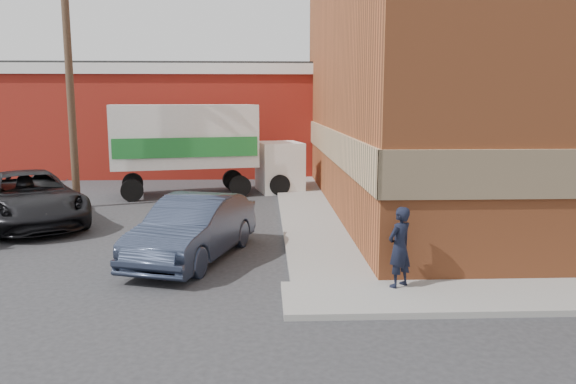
# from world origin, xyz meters

# --- Properties ---
(ground) EXTENTS (90.00, 90.00, 0.00)m
(ground) POSITION_xyz_m (0.00, 0.00, 0.00)
(ground) COLOR #28282B
(ground) RESTS_ON ground
(brick_building) EXTENTS (14.25, 18.25, 9.36)m
(brick_building) POSITION_xyz_m (8.50, 9.00, 4.68)
(brick_building) COLOR #AA542C
(brick_building) RESTS_ON ground
(sidewalk_west) EXTENTS (1.80, 18.00, 0.12)m
(sidewalk_west) POSITION_xyz_m (0.60, 9.00, 0.06)
(sidewalk_west) COLOR gray
(sidewalk_west) RESTS_ON ground
(warehouse) EXTENTS (16.30, 8.30, 5.60)m
(warehouse) POSITION_xyz_m (-6.00, 20.00, 2.81)
(warehouse) COLOR maroon
(warehouse) RESTS_ON ground
(utility_pole) EXTENTS (2.00, 0.26, 9.00)m
(utility_pole) POSITION_xyz_m (-7.50, 9.00, 4.75)
(utility_pole) COLOR brown
(utility_pole) RESTS_ON ground
(man) EXTENTS (0.70, 0.66, 1.61)m
(man) POSITION_xyz_m (1.82, -0.39, 0.92)
(man) COLOR black
(man) RESTS_ON sidewalk_south
(sedan) EXTENTS (2.90, 4.86, 1.51)m
(sedan) POSITION_xyz_m (-2.51, 2.14, 0.76)
(sedan) COLOR #2A3347
(sedan) RESTS_ON ground
(suv_a) EXTENTS (5.32, 6.38, 1.62)m
(suv_a) POSITION_xyz_m (-8.05, 6.28, 0.81)
(suv_a) COLOR black
(suv_a) RESTS_ON ground
(box_truck) EXTENTS (7.60, 3.65, 3.61)m
(box_truck) POSITION_xyz_m (-3.31, 11.65, 2.08)
(box_truck) COLOR white
(box_truck) RESTS_ON ground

